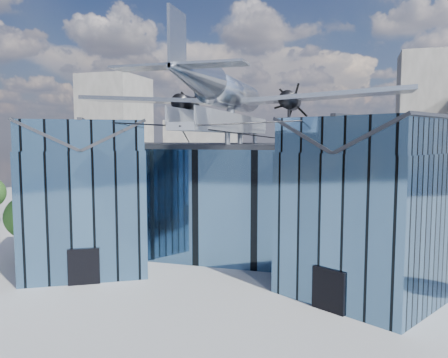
# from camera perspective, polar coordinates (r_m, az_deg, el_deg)

# --- Properties ---
(ground_plane) EXTENTS (120.00, 120.00, 0.00)m
(ground_plane) POSITION_cam_1_polar(r_m,az_deg,el_deg) (33.83, -0.99, -12.55)
(ground_plane) COLOR gray
(museum) EXTENTS (32.88, 24.50, 17.60)m
(museum) POSITION_cam_1_polar(r_m,az_deg,el_deg) (38.09, 1.63, -1.97)
(museum) COLOR #486E92
(museum) RESTS_ON ground
(bg_towers) EXTENTS (77.00, 24.50, 26.00)m
(bg_towers) POSITION_cam_1_polar(r_m,az_deg,el_deg) (81.60, 10.75, 5.00)
(bg_towers) COLOR gray
(bg_towers) RESTS_ON ground
(tree_plaza_w) EXTENTS (3.94, 3.94, 5.61)m
(tree_plaza_w) POSITION_cam_1_polar(r_m,az_deg,el_deg) (40.28, -24.41, -4.56)
(tree_plaza_w) COLOR #372016
(tree_plaza_w) RESTS_ON ground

